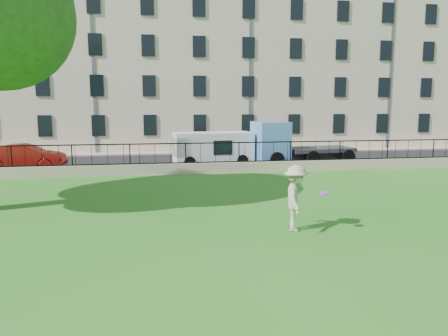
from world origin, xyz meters
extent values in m
plane|color=#226D19|center=(0.00, 0.00, 0.00)|extent=(120.00, 120.00, 0.00)
cube|color=gray|center=(0.00, 12.00, 0.30)|extent=(50.00, 0.40, 0.60)
cube|color=black|center=(0.00, 12.00, 0.63)|extent=(50.00, 0.05, 0.06)
cube|color=black|center=(0.00, 12.00, 1.70)|extent=(50.00, 0.05, 0.06)
cube|color=black|center=(0.00, 16.70, 0.01)|extent=(60.00, 9.00, 0.01)
cube|color=gray|center=(0.00, 21.90, 0.06)|extent=(60.00, 1.40, 0.12)
cube|color=beige|center=(0.00, 27.60, 6.50)|extent=(56.00, 10.00, 13.00)
imported|color=#B5B193|center=(2.50, 0.63, 1.02)|extent=(1.10, 1.47, 2.03)
cylinder|color=#9F28E5|center=(3.25, 0.29, 1.21)|extent=(0.35, 0.36, 0.12)
imported|color=maroon|center=(-9.19, 15.15, 0.75)|extent=(4.62, 1.81, 1.50)
cube|color=silver|center=(2.00, 15.40, 1.03)|extent=(5.05, 2.33, 2.06)
cube|color=#5F90DF|center=(7.88, 15.36, 1.36)|extent=(6.70, 3.04, 2.72)
camera|label=1|loc=(-1.78, -11.87, 3.87)|focal=35.00mm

